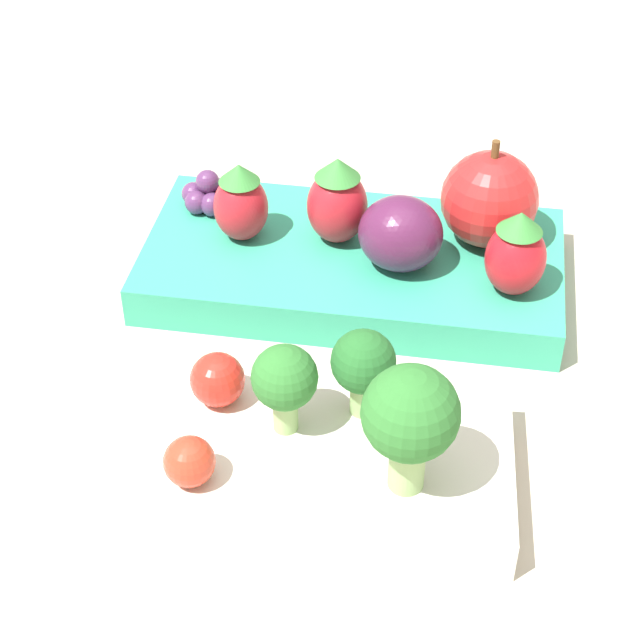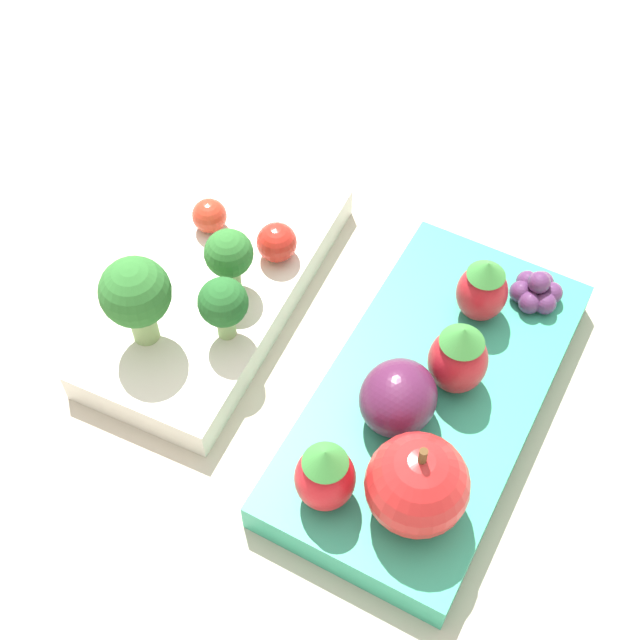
# 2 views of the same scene
# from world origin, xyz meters

# --- Properties ---
(ground_plane) EXTENTS (4.00, 4.00, 0.00)m
(ground_plane) POSITION_xyz_m (0.00, 0.00, 0.00)
(ground_plane) COLOR #BCB29E
(bento_box_savoury) EXTENTS (0.22, 0.12, 0.02)m
(bento_box_savoury) POSITION_xyz_m (0.00, 0.07, 0.01)
(bento_box_savoury) COLOR silver
(bento_box_savoury) RESTS_ON ground_plane
(bento_box_fruit) EXTENTS (0.24, 0.13, 0.02)m
(bento_box_fruit) POSITION_xyz_m (-0.00, -0.08, 0.01)
(bento_box_fruit) COLOR #33A87F
(bento_box_fruit) RESTS_ON ground_plane
(broccoli_floret_0) EXTENTS (0.04, 0.04, 0.06)m
(broccoli_floret_0) POSITION_xyz_m (-0.06, 0.08, 0.06)
(broccoli_floret_0) COLOR #93B770
(broccoli_floret_0) RESTS_ON bento_box_savoury
(broccoli_floret_1) EXTENTS (0.03, 0.03, 0.04)m
(broccoli_floret_1) POSITION_xyz_m (-0.03, 0.04, 0.05)
(broccoli_floret_1) COLOR #93B770
(broccoli_floret_1) RESTS_ON bento_box_savoury
(broccoli_floret_2) EXTENTS (0.03, 0.03, 0.05)m
(broccoli_floret_2) POSITION_xyz_m (-0.00, 0.06, 0.05)
(broccoli_floret_2) COLOR #93B770
(broccoli_floret_2) RESTS_ON bento_box_savoury
(cherry_tomato_0) EXTENTS (0.02, 0.02, 0.02)m
(cherry_tomato_0) POSITION_xyz_m (0.03, 0.10, 0.03)
(cherry_tomato_0) COLOR red
(cherry_tomato_0) RESTS_ON bento_box_savoury
(cherry_tomato_1) EXTENTS (0.03, 0.03, 0.03)m
(cherry_tomato_1) POSITION_xyz_m (0.03, 0.05, 0.03)
(cherry_tomato_1) COLOR red
(cherry_tomato_1) RESTS_ON bento_box_savoury
(apple) EXTENTS (0.05, 0.05, 0.06)m
(apple) POSITION_xyz_m (-0.07, -0.11, 0.05)
(apple) COLOR red
(apple) RESTS_ON bento_box_fruit
(strawberry_0) EXTENTS (0.03, 0.03, 0.05)m
(strawberry_0) POSITION_xyz_m (-0.09, -0.07, 0.05)
(strawberry_0) COLOR red
(strawberry_0) RESTS_ON bento_box_fruit
(strawberry_1) EXTENTS (0.03, 0.03, 0.05)m
(strawberry_1) POSITION_xyz_m (0.06, -0.08, 0.05)
(strawberry_1) COLOR red
(strawberry_1) RESTS_ON bento_box_fruit
(strawberry_2) EXTENTS (0.03, 0.03, 0.05)m
(strawberry_2) POSITION_xyz_m (0.01, -0.09, 0.05)
(strawberry_2) COLOR red
(strawberry_2) RESTS_ON bento_box_fruit
(plum) EXTENTS (0.04, 0.04, 0.04)m
(plum) POSITION_xyz_m (-0.03, -0.07, 0.04)
(plum) COLOR #511E42
(plum) RESTS_ON bento_box_fruit
(grape_cluster) EXTENTS (0.03, 0.03, 0.02)m
(grape_cluster) POSITION_xyz_m (0.09, -0.10, 0.03)
(grape_cluster) COLOR #562D5B
(grape_cluster) RESTS_ON bento_box_fruit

